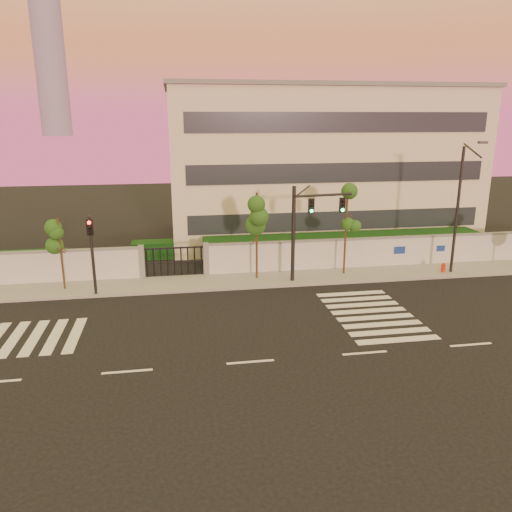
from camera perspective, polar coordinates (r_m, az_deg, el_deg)
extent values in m
plane|color=black|center=(21.22, -0.64, -12.02)|extent=(120.00, 120.00, 0.00)
cube|color=gray|center=(30.82, -3.63, -2.92)|extent=(60.00, 3.00, 0.15)
cube|color=silver|center=(36.26, 19.52, 0.56)|extent=(31.00, 0.30, 2.00)
cube|color=slate|center=(36.01, 19.67, 2.19)|extent=(31.00, 0.36, 0.12)
cube|color=slate|center=(31.89, -12.91, -0.73)|extent=(0.35, 0.35, 2.20)
cube|color=slate|center=(31.87, -5.72, -0.41)|extent=(0.35, 0.35, 2.20)
cube|color=black|center=(36.26, 9.97, 1.07)|extent=(20.00, 2.00, 1.80)
cube|color=black|center=(36.77, -9.34, 0.82)|extent=(6.00, 1.50, 1.20)
cube|color=beige|center=(42.46, 6.95, 10.28)|extent=(24.00, 12.00, 12.00)
cube|color=#262D38|center=(37.27, 9.35, 4.02)|extent=(22.00, 0.08, 1.40)
cube|color=#262D38|center=(36.74, 9.59, 9.37)|extent=(22.00, 0.08, 1.40)
cube|color=#262D38|center=(36.55, 9.84, 14.83)|extent=(22.00, 0.08, 1.40)
cube|color=slate|center=(42.35, 7.23, 18.52)|extent=(24.40, 12.40, 0.30)
cylinder|color=slate|center=(308.32, -22.80, 22.87)|extent=(16.00, 16.00, 110.00)
cube|color=silver|center=(25.77, -25.94, -8.50)|extent=(0.50, 4.00, 0.02)
cube|color=silver|center=(25.52, -23.98, -8.49)|extent=(0.50, 4.00, 0.02)
cube|color=silver|center=(25.30, -21.99, -8.48)|extent=(0.50, 4.00, 0.02)
cube|color=silver|center=(25.11, -19.97, -8.45)|extent=(0.50, 4.00, 0.02)
cube|color=silver|center=(24.02, 15.94, -9.20)|extent=(4.00, 0.50, 0.02)
cube|color=silver|center=(24.76, 15.06, -8.36)|extent=(4.00, 0.50, 0.02)
cube|color=silver|center=(25.51, 14.23, -7.58)|extent=(4.00, 0.50, 0.02)
cube|color=silver|center=(26.27, 13.46, -6.83)|extent=(4.00, 0.50, 0.02)
cube|color=silver|center=(27.04, 12.73, -6.13)|extent=(4.00, 0.50, 0.02)
cube|color=silver|center=(27.82, 12.04, -5.47)|extent=(4.00, 0.50, 0.02)
cube|color=silver|center=(28.60, 11.39, -4.84)|extent=(4.00, 0.50, 0.02)
cube|color=silver|center=(29.39, 10.78, -4.24)|extent=(4.00, 0.50, 0.02)
cube|color=silver|center=(21.14, -14.50, -12.66)|extent=(2.00, 0.15, 0.01)
cube|color=silver|center=(21.22, -0.64, -12.01)|extent=(2.00, 0.15, 0.01)
cube|color=silver|center=(22.44, 12.31, -10.77)|extent=(2.00, 0.15, 0.01)
cube|color=silver|center=(24.64, 23.34, -9.29)|extent=(2.00, 0.15, 0.01)
cylinder|color=#382314|center=(30.78, -21.36, 0.07)|extent=(0.12, 0.12, 4.35)
sphere|color=#144513|center=(30.48, -21.60, 2.44)|extent=(1.07, 1.07, 1.07)
sphere|color=#144513|center=(30.74, -20.79, 1.37)|extent=(0.82, 0.82, 0.82)
sphere|color=#144513|center=(30.50, -22.11, 1.55)|extent=(0.78, 0.78, 0.78)
cylinder|color=#382314|center=(30.51, 0.09, 2.15)|extent=(0.13, 0.13, 5.50)
sphere|color=#144513|center=(30.17, 0.09, 5.20)|extent=(1.23, 1.23, 1.23)
sphere|color=#144513|center=(30.61, 0.74, 3.77)|extent=(0.94, 0.94, 0.94)
sphere|color=#144513|center=(30.06, -0.49, 4.09)|extent=(0.89, 0.89, 0.89)
cylinder|color=#382314|center=(31.89, 10.21, 2.84)|extent=(0.13, 0.13, 5.88)
sphere|color=#144513|center=(31.56, 10.37, 5.96)|extent=(1.20, 1.20, 1.20)
sphere|color=#144513|center=(32.04, 10.80, 4.48)|extent=(0.92, 0.92, 0.92)
sphere|color=#144513|center=(31.40, 9.85, 4.85)|extent=(0.87, 0.87, 0.87)
cylinder|color=black|center=(30.05, 4.27, 2.34)|extent=(0.23, 0.23, 5.95)
cylinder|color=black|center=(30.07, 7.77, 6.91)|extent=(3.63, 0.66, 0.15)
cube|color=black|center=(29.91, 6.34, 5.70)|extent=(0.34, 0.17, 0.86)
sphere|color=#0CF259|center=(29.85, 6.38, 5.15)|extent=(0.19, 0.19, 0.19)
cube|color=black|center=(30.48, 9.84, 5.75)|extent=(0.34, 0.17, 0.86)
sphere|color=#0CF259|center=(30.42, 9.88, 5.22)|extent=(0.19, 0.19, 0.19)
cylinder|color=black|center=(29.25, -18.16, -0.10)|extent=(0.17, 0.17, 4.65)
cube|color=black|center=(28.82, -18.46, 3.14)|extent=(0.36, 0.19, 0.93)
sphere|color=red|center=(28.65, -18.54, 3.66)|extent=(0.21, 0.21, 0.21)
cylinder|color=black|center=(33.93, 21.99, 4.66)|extent=(0.18, 0.18, 8.14)
cylinder|color=black|center=(32.72, 23.51, 11.00)|extent=(0.10, 1.95, 0.79)
cube|color=#3F3F44|center=(31.92, 24.50, 11.73)|extent=(0.51, 0.25, 0.15)
cylinder|color=red|center=(34.51, 20.59, -1.56)|extent=(0.23, 0.23, 0.52)
cylinder|color=red|center=(34.42, 20.64, -1.06)|extent=(0.29, 0.29, 0.10)
sphere|color=red|center=(34.39, 20.65, -0.88)|extent=(0.19, 0.19, 0.19)
cylinder|color=red|center=(34.48, 20.60, -1.39)|extent=(0.31, 0.18, 0.10)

